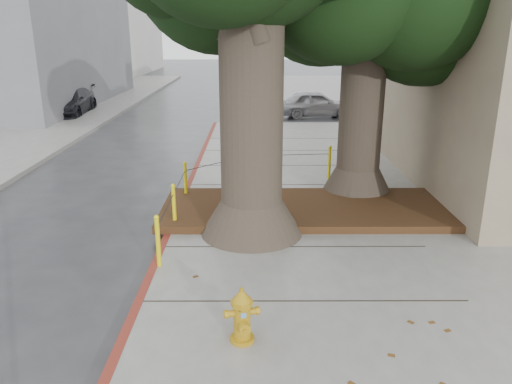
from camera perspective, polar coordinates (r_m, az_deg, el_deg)
ground at (r=7.80m, az=1.68°, el=-13.31°), size 140.00×140.00×0.00m
sidewalk_far at (r=37.41m, az=9.64°, el=11.59°), size 16.00×20.00×0.15m
curb_red at (r=10.14m, az=-10.18°, el=-5.41°), size 0.14×26.00×0.16m
planter_bed at (r=11.29m, az=5.65°, el=-1.90°), size 6.40×2.60×0.16m
bollard_ring at (r=11.57m, az=-3.26°, el=0.90°), size 3.79×5.39×0.95m
fire_hydrant at (r=6.66m, az=-1.60°, el=-13.95°), size 0.41×0.39×0.78m
car_silver at (r=24.89m, az=6.83°, el=9.95°), size 3.91×1.88×1.29m
car_red at (r=28.60m, az=25.25°, el=9.42°), size 3.98×1.65×1.28m
car_dark at (r=26.90m, az=-20.69°, el=9.62°), size 2.13×4.80×1.37m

